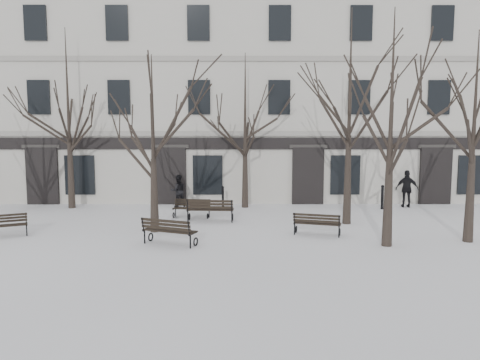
{
  "coord_description": "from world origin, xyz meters",
  "views": [
    {
      "loc": [
        -0.04,
        -15.7,
        3.9
      ],
      "look_at": [
        0.03,
        3.0,
        1.8
      ],
      "focal_mm": 35.0,
      "sensor_mm": 36.0,
      "label": 1
    }
  ],
  "objects_px": {
    "tree_1": "(153,123)",
    "bench_4": "(210,209)",
    "bench_0": "(3,225)",
    "bench_3": "(192,208)",
    "tree_3": "(475,112)",
    "bench_2": "(317,223)",
    "bench_1": "(169,230)",
    "tree_2": "(392,100)"
  },
  "relations": [
    {
      "from": "bench_3",
      "to": "bench_4",
      "type": "height_order",
      "value": "bench_4"
    },
    {
      "from": "tree_2",
      "to": "bench_1",
      "type": "relative_size",
      "value": 3.98
    },
    {
      "from": "bench_2",
      "to": "bench_4",
      "type": "relative_size",
      "value": 0.9
    },
    {
      "from": "tree_1",
      "to": "bench_3",
      "type": "distance_m",
      "value": 4.72
    },
    {
      "from": "tree_1",
      "to": "bench_1",
      "type": "height_order",
      "value": "tree_1"
    },
    {
      "from": "bench_1",
      "to": "bench_2",
      "type": "distance_m",
      "value": 5.34
    },
    {
      "from": "tree_1",
      "to": "bench_0",
      "type": "bearing_deg",
      "value": -171.41
    },
    {
      "from": "bench_2",
      "to": "bench_3",
      "type": "bearing_deg",
      "value": -18.46
    },
    {
      "from": "tree_2",
      "to": "bench_2",
      "type": "bearing_deg",
      "value": 144.55
    },
    {
      "from": "tree_1",
      "to": "bench_0",
      "type": "distance_m",
      "value": 6.47
    },
    {
      "from": "bench_1",
      "to": "bench_2",
      "type": "xyz_separation_m",
      "value": [
        5.16,
        1.37,
        -0.04
      ]
    },
    {
      "from": "bench_0",
      "to": "bench_3",
      "type": "xyz_separation_m",
      "value": [
        6.39,
        3.58,
        0.0
      ]
    },
    {
      "from": "bench_0",
      "to": "bench_4",
      "type": "relative_size",
      "value": 0.84
    },
    {
      "from": "bench_1",
      "to": "bench_2",
      "type": "bearing_deg",
      "value": -142.76
    },
    {
      "from": "bench_0",
      "to": "bench_4",
      "type": "xyz_separation_m",
      "value": [
        7.25,
        2.65,
        0.1
      ]
    },
    {
      "from": "tree_1",
      "to": "bench_1",
      "type": "xyz_separation_m",
      "value": [
        0.83,
        -2.04,
        -3.58
      ]
    },
    {
      "from": "tree_1",
      "to": "bench_4",
      "type": "relative_size",
      "value": 3.32
    },
    {
      "from": "tree_2",
      "to": "bench_2",
      "type": "distance_m",
      "value": 5.02
    },
    {
      "from": "bench_4",
      "to": "tree_3",
      "type": "bearing_deg",
      "value": 162.61
    },
    {
      "from": "bench_3",
      "to": "tree_2",
      "type": "bearing_deg",
      "value": -27.52
    },
    {
      "from": "bench_2",
      "to": "bench_4",
      "type": "height_order",
      "value": "bench_4"
    },
    {
      "from": "tree_2",
      "to": "tree_3",
      "type": "xyz_separation_m",
      "value": [
        2.97,
        0.56,
        -0.36
      ]
    },
    {
      "from": "tree_1",
      "to": "tree_2",
      "type": "distance_m",
      "value": 8.37
    },
    {
      "from": "bench_4",
      "to": "bench_2",
      "type": "bearing_deg",
      "value": 151.33
    },
    {
      "from": "bench_3",
      "to": "tree_3",
      "type": "bearing_deg",
      "value": -15.97
    },
    {
      "from": "tree_1",
      "to": "bench_2",
      "type": "xyz_separation_m",
      "value": [
        5.99,
        -0.67,
        -3.62
      ]
    },
    {
      "from": "tree_2",
      "to": "tree_3",
      "type": "relative_size",
      "value": 1.08
    },
    {
      "from": "bench_0",
      "to": "bench_4",
      "type": "distance_m",
      "value": 7.72
    },
    {
      "from": "tree_1",
      "to": "bench_1",
      "type": "relative_size",
      "value": 3.39
    },
    {
      "from": "bench_4",
      "to": "bench_1",
      "type": "bearing_deg",
      "value": 76.99
    },
    {
      "from": "bench_1",
      "to": "bench_3",
      "type": "relative_size",
      "value": 1.17
    },
    {
      "from": "tree_3",
      "to": "tree_1",
      "type": "bearing_deg",
      "value": 171.82
    },
    {
      "from": "tree_1",
      "to": "bench_2",
      "type": "relative_size",
      "value": 3.69
    },
    {
      "from": "bench_3",
      "to": "tree_1",
      "type": "bearing_deg",
      "value": -104.04
    },
    {
      "from": "tree_3",
      "to": "bench_1",
      "type": "xyz_separation_m",
      "value": [
        -10.2,
        -0.45,
        -3.93
      ]
    },
    {
      "from": "tree_2",
      "to": "bench_0",
      "type": "xyz_separation_m",
      "value": [
        -13.34,
        1.34,
        -4.36
      ]
    },
    {
      "from": "tree_3",
      "to": "bench_1",
      "type": "height_order",
      "value": "tree_3"
    },
    {
      "from": "tree_2",
      "to": "bench_4",
      "type": "bearing_deg",
      "value": 146.77
    },
    {
      "from": "bench_0",
      "to": "bench_3",
      "type": "bearing_deg",
      "value": 4.38
    },
    {
      "from": "tree_2",
      "to": "bench_3",
      "type": "relative_size",
      "value": 4.65
    },
    {
      "from": "bench_0",
      "to": "bench_1",
      "type": "xyz_separation_m",
      "value": [
        6.11,
        -1.24,
        0.07
      ]
    },
    {
      "from": "bench_3",
      "to": "bench_0",
      "type": "bearing_deg",
      "value": -143.01
    }
  ]
}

